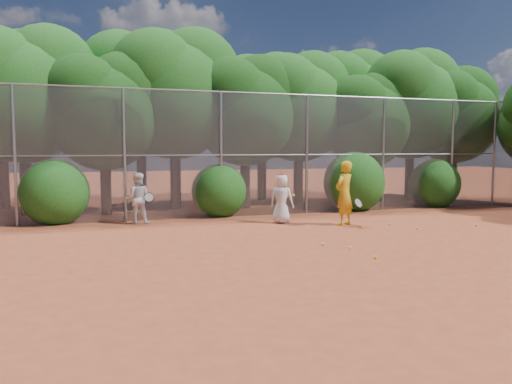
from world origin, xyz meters
name	(u,v)px	position (x,y,z in m)	size (l,w,h in m)	color
ground	(337,251)	(0.00, 0.00, 0.00)	(80.00, 80.00, 0.00)	#973D22
fence_back	(247,153)	(-0.12, 6.00, 2.05)	(20.05, 0.09, 4.03)	gray
tree_1	(24,88)	(-6.94, 8.54, 4.16)	(4.64, 4.03, 6.35)	black
tree_2	(105,107)	(-4.45, 7.83, 3.58)	(3.99, 3.47, 5.47)	black
tree_3	(176,88)	(-1.94, 8.84, 4.40)	(4.89, 4.26, 6.70)	black
tree_4	(246,106)	(0.55, 8.24, 3.76)	(4.19, 3.64, 5.73)	black
tree_5	(300,102)	(3.06, 9.04, 4.05)	(4.51, 3.92, 6.17)	black
tree_6	(367,117)	(5.55, 8.03, 3.47)	(3.86, 3.36, 5.29)	black
tree_7	(412,99)	(8.06, 8.64, 4.28)	(4.77, 4.14, 6.53)	black
tree_8	(455,111)	(10.05, 8.34, 3.82)	(4.25, 3.70, 5.82)	black
tree_9	(2,90)	(-7.94, 10.84, 4.34)	(4.83, 4.20, 6.62)	black
tree_10	(141,88)	(-2.93, 11.05, 4.63)	(5.15, 4.48, 7.06)	black
tree_11	(263,102)	(2.06, 10.64, 4.16)	(4.64, 4.03, 6.35)	black
tree_12	(350,99)	(6.56, 11.24, 4.51)	(5.02, 4.37, 6.88)	black
bush_0	(55,189)	(-6.00, 6.30, 1.00)	(2.00, 2.00, 2.00)	#164E13
bush_1	(219,189)	(-1.00, 6.30, 0.90)	(1.80, 1.80, 1.80)	#164E13
bush_2	(354,179)	(4.00, 6.30, 1.10)	(2.20, 2.20, 2.20)	#164E13
bush_3	(435,181)	(7.50, 6.30, 0.95)	(1.90, 1.90, 1.90)	#164E13
player_yellow	(344,193)	(1.91, 3.18, 0.93)	(0.92, 0.70, 1.85)	gold
player_teen	(282,198)	(0.35, 4.13, 0.74)	(0.84, 0.82, 1.49)	white
player_white	(138,198)	(-3.69, 5.40, 0.75)	(0.88, 0.74, 1.50)	silver
ball_0	(417,228)	(3.42, 1.84, 0.03)	(0.07, 0.07, 0.07)	yellow
ball_1	(363,228)	(2.08, 2.40, 0.03)	(0.07, 0.07, 0.07)	yellow
ball_2	(375,257)	(0.36, -0.96, 0.03)	(0.07, 0.07, 0.07)	yellow
ball_3	(476,225)	(5.36, 1.77, 0.03)	(0.07, 0.07, 0.07)	yellow
ball_4	(323,244)	(-0.02, 0.64, 0.03)	(0.07, 0.07, 0.07)	yellow
ball_5	(390,224)	(3.14, 2.73, 0.03)	(0.07, 0.07, 0.07)	yellow
ball_6	(350,248)	(0.36, 0.08, 0.03)	(0.07, 0.07, 0.07)	yellow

